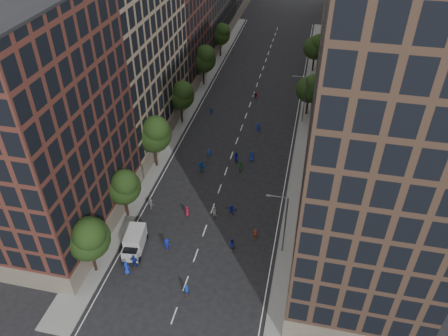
% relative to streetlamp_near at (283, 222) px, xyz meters
% --- Properties ---
extents(ground, '(240.00, 240.00, 0.00)m').
position_rel_streetlamp_near_xyz_m(ground, '(-10.37, 28.00, -5.17)').
color(ground, black).
rests_on(ground, ground).
extents(sidewalk_left, '(4.00, 105.00, 0.15)m').
position_rel_streetlamp_near_xyz_m(sidewalk_left, '(-22.37, 35.50, -5.09)').
color(sidewalk_left, slate).
rests_on(sidewalk_left, ground).
extents(sidewalk_right, '(4.00, 105.00, 0.15)m').
position_rel_streetlamp_near_xyz_m(sidewalk_right, '(1.63, 35.50, -5.09)').
color(sidewalk_right, slate).
rests_on(sidewalk_right, ground).
extents(bldg_left_a, '(14.00, 22.00, 30.00)m').
position_rel_streetlamp_near_xyz_m(bldg_left_a, '(-29.37, -1.00, 9.83)').
color(bldg_left_a, '#4F261E').
rests_on(bldg_left_a, ground).
extents(bldg_left_b, '(14.00, 26.00, 34.00)m').
position_rel_streetlamp_near_xyz_m(bldg_left_b, '(-29.37, 23.00, 11.83)').
color(bldg_left_b, '#8E785D').
rests_on(bldg_left_b, ground).
extents(bldg_left_c, '(14.00, 20.00, 28.00)m').
position_rel_streetlamp_near_xyz_m(bldg_left_c, '(-29.37, 46.00, 8.83)').
color(bldg_left_c, '#4F261E').
rests_on(bldg_left_c, ground).
extents(bldg_right_a, '(14.00, 30.00, 36.00)m').
position_rel_streetlamp_near_xyz_m(bldg_right_a, '(8.63, 3.00, 12.83)').
color(bldg_right_a, '#412D22').
rests_on(bldg_right_a, ground).
extents(bldg_right_b, '(14.00, 28.00, 33.00)m').
position_rel_streetlamp_near_xyz_m(bldg_right_b, '(8.63, 32.00, 11.33)').
color(bldg_right_b, '#6F675C').
rests_on(bldg_right_b, ground).
extents(tree_left_0, '(5.20, 5.20, 8.83)m').
position_rel_streetlamp_near_xyz_m(tree_left_0, '(-21.38, -8.15, 0.79)').
color(tree_left_0, black).
rests_on(tree_left_0, ground).
extents(tree_left_1, '(4.80, 4.80, 8.21)m').
position_rel_streetlamp_near_xyz_m(tree_left_1, '(-21.39, 1.86, 0.38)').
color(tree_left_1, black).
rests_on(tree_left_1, ground).
extents(tree_left_2, '(5.60, 5.60, 9.45)m').
position_rel_streetlamp_near_xyz_m(tree_left_2, '(-21.36, 13.83, 1.19)').
color(tree_left_2, black).
rests_on(tree_left_2, ground).
extents(tree_left_3, '(5.00, 5.00, 8.58)m').
position_rel_streetlamp_near_xyz_m(tree_left_3, '(-21.38, 27.85, 0.65)').
color(tree_left_3, black).
rests_on(tree_left_3, ground).
extents(tree_left_4, '(5.40, 5.40, 9.08)m').
position_rel_streetlamp_near_xyz_m(tree_left_4, '(-21.37, 43.84, 0.93)').
color(tree_left_4, black).
rests_on(tree_left_4, ground).
extents(tree_left_5, '(4.80, 4.80, 8.33)m').
position_rel_streetlamp_near_xyz_m(tree_left_5, '(-21.39, 59.86, 0.51)').
color(tree_left_5, black).
rests_on(tree_left_5, ground).
extents(tree_right_a, '(5.00, 5.00, 8.39)m').
position_rel_streetlamp_near_xyz_m(tree_right_a, '(1.02, 35.85, 0.46)').
color(tree_right_a, black).
rests_on(tree_right_a, ground).
extents(tree_right_b, '(5.20, 5.20, 8.83)m').
position_rel_streetlamp_near_xyz_m(tree_right_b, '(1.02, 55.85, 0.79)').
color(tree_right_b, black).
rests_on(tree_right_b, ground).
extents(streetlamp_near, '(2.64, 0.22, 9.06)m').
position_rel_streetlamp_near_xyz_m(streetlamp_near, '(0.00, 0.00, 0.00)').
color(streetlamp_near, '#595B60').
rests_on(streetlamp_near, ground).
extents(streetlamp_far, '(2.64, 0.22, 9.06)m').
position_rel_streetlamp_near_xyz_m(streetlamp_far, '(0.00, 33.00, 0.00)').
color(streetlamp_far, '#595B60').
rests_on(streetlamp_far, ground).
extents(cargo_van, '(2.85, 5.10, 2.60)m').
position_rel_streetlamp_near_xyz_m(cargo_van, '(-18.18, -3.68, -3.80)').
color(cargo_van, silver).
rests_on(cargo_van, ground).
extents(skater_0, '(0.97, 0.69, 1.86)m').
position_rel_streetlamp_near_xyz_m(skater_0, '(-17.69, -7.58, -4.24)').
color(skater_0, '#142FA9').
rests_on(skater_0, ground).
extents(skater_1, '(0.75, 0.62, 1.76)m').
position_rel_streetlamp_near_xyz_m(skater_1, '(-9.76, -9.03, -4.29)').
color(skater_1, '#13379A').
rests_on(skater_1, ground).
extents(skater_2, '(0.81, 0.64, 1.60)m').
position_rel_streetlamp_near_xyz_m(skater_2, '(-6.14, -0.87, -4.37)').
color(skater_2, '#121E94').
rests_on(skater_2, ground).
extents(skater_3, '(1.28, 0.88, 1.82)m').
position_rel_streetlamp_near_xyz_m(skater_3, '(-14.19, -2.86, -4.26)').
color(skater_3, navy).
rests_on(skater_3, ground).
extents(skater_4, '(1.14, 0.51, 1.93)m').
position_rel_streetlamp_near_xyz_m(skater_4, '(-17.14, -6.41, -4.20)').
color(skater_4, navy).
rests_on(skater_4, ground).
extents(skater_5, '(1.54, 0.74, 1.60)m').
position_rel_streetlamp_near_xyz_m(skater_5, '(-7.48, 5.42, -4.37)').
color(skater_5, navy).
rests_on(skater_5, ground).
extents(skater_6, '(0.83, 0.60, 1.58)m').
position_rel_streetlamp_near_xyz_m(skater_6, '(-13.47, 3.80, -4.38)').
color(skater_6, maroon).
rests_on(skater_6, ground).
extents(skater_7, '(0.62, 0.44, 1.59)m').
position_rel_streetlamp_near_xyz_m(skater_7, '(-3.55, 1.59, -4.37)').
color(skater_7, maroon).
rests_on(skater_7, ground).
extents(skater_8, '(0.82, 0.67, 1.59)m').
position_rel_streetlamp_near_xyz_m(skater_8, '(-9.77, 4.56, -4.37)').
color(skater_8, '#B0B0AC').
rests_on(skater_8, ground).
extents(skater_9, '(1.13, 0.69, 1.70)m').
position_rel_streetlamp_near_xyz_m(skater_9, '(-18.87, 4.03, -4.32)').
color(skater_9, '#434348').
rests_on(skater_9, ground).
extents(skater_10, '(1.19, 0.87, 1.87)m').
position_rel_streetlamp_near_xyz_m(skater_10, '(-8.21, 15.53, -4.23)').
color(skater_10, '#22742D').
rests_on(skater_10, ground).
extents(skater_11, '(1.77, 0.92, 1.82)m').
position_rel_streetlamp_near_xyz_m(skater_11, '(-14.14, 14.13, -4.26)').
color(skater_11, '#144CA5').
rests_on(skater_11, ground).
extents(skater_12, '(0.97, 0.73, 1.80)m').
position_rel_streetlamp_near_xyz_m(skater_12, '(-6.86, 18.65, -4.27)').
color(skater_12, '#122A9A').
rests_on(skater_12, ground).
extents(skater_13, '(0.66, 0.51, 1.61)m').
position_rel_streetlamp_near_xyz_m(skater_13, '(-13.91, 18.15, -4.36)').
color(skater_13, '#1643B7').
rests_on(skater_13, ground).
extents(skater_14, '(1.09, 0.96, 1.88)m').
position_rel_streetlamp_near_xyz_m(skater_14, '(-9.27, 17.71, -4.23)').
color(skater_14, '#151BAC').
rests_on(skater_14, ground).
extents(skater_15, '(1.25, 0.78, 1.86)m').
position_rel_streetlamp_near_xyz_m(skater_15, '(-7.17, 27.41, -4.24)').
color(skater_15, '#141FA6').
rests_on(skater_15, ground).
extents(skater_16, '(0.99, 0.71, 1.55)m').
position_rel_streetlamp_near_xyz_m(skater_16, '(-16.86, 31.78, -4.39)').
color(skater_16, '#1445A7').
rests_on(skater_16, ground).
extents(skater_17, '(1.48, 0.68, 1.53)m').
position_rel_streetlamp_near_xyz_m(skater_17, '(-9.62, 40.00, -4.40)').
color(skater_17, maroon).
rests_on(skater_17, ground).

